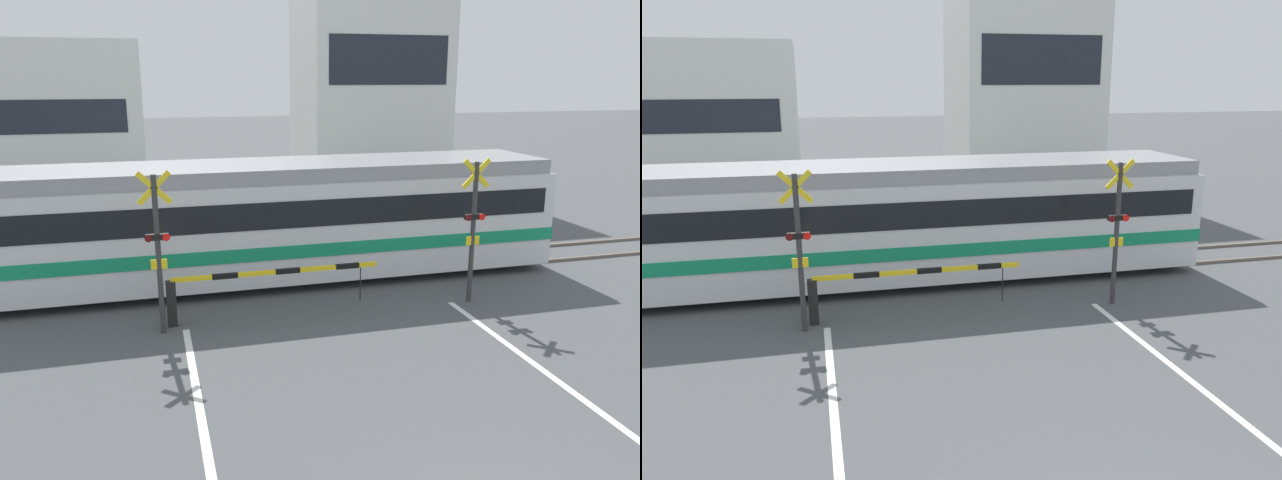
% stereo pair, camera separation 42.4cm
% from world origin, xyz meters
% --- Properties ---
extents(rail_track_near, '(50.00, 0.10, 0.08)m').
position_xyz_m(rail_track_near, '(0.00, 10.34, 0.04)').
color(rail_track_near, '#6B6051').
rests_on(rail_track_near, ground_plane).
extents(rail_track_far, '(50.00, 0.10, 0.08)m').
position_xyz_m(rail_track_far, '(0.00, 11.78, 0.04)').
color(rail_track_far, '#6B6051').
rests_on(rail_track_far, ground_plane).
extents(commuter_train, '(14.92, 2.99, 3.00)m').
position_xyz_m(commuter_train, '(-0.78, 11.06, 1.61)').
color(commuter_train, silver).
rests_on(commuter_train, ground_plane).
extents(crossing_barrier_near, '(4.64, 0.20, 1.05)m').
position_xyz_m(crossing_barrier_near, '(-1.90, 8.40, 0.79)').
color(crossing_barrier_near, black).
rests_on(crossing_barrier_near, ground_plane).
extents(crossing_barrier_far, '(4.64, 0.20, 1.05)m').
position_xyz_m(crossing_barrier_far, '(1.90, 13.84, 0.79)').
color(crossing_barrier_far, black).
rests_on(crossing_barrier_far, ground_plane).
extents(crossing_signal_left, '(0.68, 0.15, 3.35)m').
position_xyz_m(crossing_signal_left, '(-3.47, 8.07, 1.85)').
color(crossing_signal_left, '#333333').
rests_on(crossing_signal_left, ground_plane).
extents(crossing_signal_right, '(0.68, 0.15, 3.35)m').
position_xyz_m(crossing_signal_right, '(3.47, 8.07, 1.85)').
color(crossing_signal_right, '#333333').
rests_on(crossing_signal_right, ground_plane).
extents(pedestrian, '(0.38, 0.22, 1.59)m').
position_xyz_m(pedestrian, '(-1.43, 16.66, 0.91)').
color(pedestrian, '#23232D').
rests_on(pedestrian, ground_plane).
extents(building_left_of_street, '(7.67, 5.31, 6.54)m').
position_xyz_m(building_left_of_street, '(-7.46, 24.81, 3.27)').
color(building_left_of_street, white).
rests_on(building_left_of_street, ground_plane).
extents(building_right_of_street, '(6.56, 5.31, 10.56)m').
position_xyz_m(building_right_of_street, '(6.91, 24.81, 5.28)').
color(building_right_of_street, white).
rests_on(building_right_of_street, ground_plane).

